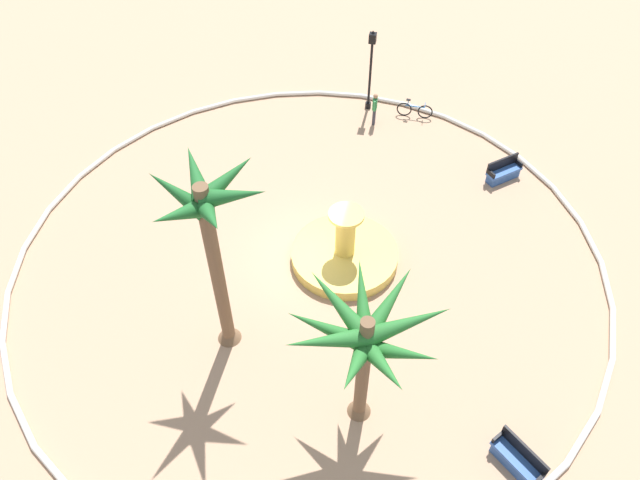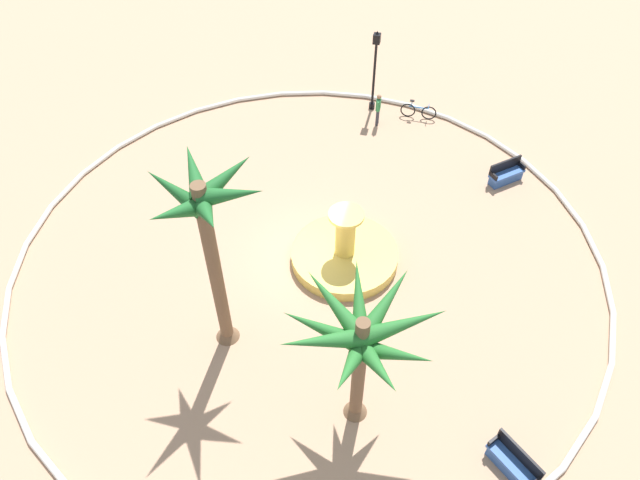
{
  "view_description": "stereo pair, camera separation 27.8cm",
  "coord_description": "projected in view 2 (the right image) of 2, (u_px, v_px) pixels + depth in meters",
  "views": [
    {
      "loc": [
        -3.77,
        14.46,
        17.06
      ],
      "look_at": [
        -0.39,
        -0.07,
        1.0
      ],
      "focal_mm": 33.57,
      "sensor_mm": 36.0,
      "label": 1
    },
    {
      "loc": [
        -4.04,
        14.4,
        17.06
      ],
      "look_at": [
        -0.39,
        -0.07,
        1.0
      ],
      "focal_mm": 33.57,
      "sensor_mm": 36.0,
      "label": 2
    }
  ],
  "objects": [
    {
      "name": "person_cyclist_helmet",
      "position": [
        378.0,
        108.0,
        27.75
      ],
      "size": [
        0.22,
        0.53,
        1.62
      ],
      "color": "#33333D",
      "rests_on": "ground"
    },
    {
      "name": "bicycle_red_frame",
      "position": [
        418.0,
        111.0,
        28.47
      ],
      "size": [
        1.72,
        0.44,
        0.94
      ],
      "color": "black",
      "rests_on": "ground"
    },
    {
      "name": "palm_tree_by_curb",
      "position": [
        361.0,
        339.0,
        15.5
      ],
      "size": [
        4.36,
        4.34,
        5.0
      ],
      "color": "brown",
      "rests_on": "ground"
    },
    {
      "name": "lamppost",
      "position": [
        375.0,
        65.0,
        27.56
      ],
      "size": [
        0.32,
        0.32,
        4.05
      ],
      "color": "black",
      "rests_on": "ground"
    },
    {
      "name": "ground_plane",
      "position": [
        310.0,
        257.0,
        22.67
      ],
      "size": [
        80.0,
        80.0,
        0.0
      ],
      "primitive_type": "plane",
      "color": "tan"
    },
    {
      "name": "bench_east",
      "position": [
        512.0,
        464.0,
        16.92
      ],
      "size": [
        1.55,
        1.41,
        1.0
      ],
      "color": "#335BA8",
      "rests_on": "ground"
    },
    {
      "name": "fountain",
      "position": [
        345.0,
        254.0,
        22.35
      ],
      "size": [
        4.02,
        4.02,
        2.42
      ],
      "color": "gold",
      "rests_on": "ground"
    },
    {
      "name": "palm_tree_near_fountain",
      "position": [
        207.0,
        226.0,
        16.34
      ],
      "size": [
        3.47,
        3.33,
        7.12
      ],
      "color": "brown",
      "rests_on": "ground"
    },
    {
      "name": "bench_west",
      "position": [
        506.0,
        175.0,
        25.38
      ],
      "size": [
        1.53,
        1.44,
        1.0
      ],
      "color": "#335BA8",
      "rests_on": "ground"
    },
    {
      "name": "plaza_curb",
      "position": [
        310.0,
        256.0,
        22.6
      ],
      "size": [
        22.08,
        22.08,
        0.2
      ],
      "primitive_type": "torus",
      "color": "silver",
      "rests_on": "ground"
    }
  ]
}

